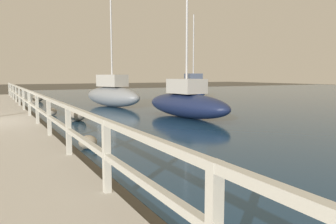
% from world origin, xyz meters
% --- Properties ---
extents(railing, '(0.10, 32.50, 1.04)m').
position_xyz_m(railing, '(1.74, -0.00, 0.93)').
color(railing, beige).
rests_on(railing, dock_walkway).
extents(boulder_downstream, '(0.47, 0.43, 0.36)m').
position_xyz_m(boulder_downstream, '(2.82, 2.67, 0.18)').
color(boulder_downstream, gray).
rests_on(boulder_downstream, ground).
extents(boulder_far_strip, '(0.68, 0.61, 0.51)m').
position_xyz_m(boulder_far_strip, '(3.47, 0.36, 0.26)').
color(boulder_far_strip, gray).
rests_on(boulder_far_strip, ground).
extents(boulder_upstream, '(0.46, 0.41, 0.34)m').
position_xyz_m(boulder_upstream, '(2.87, 8.99, 0.17)').
color(boulder_upstream, slate).
rests_on(boulder_upstream, ground).
extents(boulder_mid_strip, '(0.47, 0.42, 0.35)m').
position_xyz_m(boulder_mid_strip, '(2.48, -4.91, 0.17)').
color(boulder_mid_strip, gray).
rests_on(boulder_mid_strip, ground).
extents(boulder_water_edge, '(0.70, 0.63, 0.53)m').
position_xyz_m(boulder_water_edge, '(3.30, 11.41, 0.26)').
color(boulder_water_edge, slate).
rests_on(boulder_water_edge, ground).
extents(sailboat_blue, '(2.52, 4.96, 6.74)m').
position_xyz_m(sailboat_blue, '(15.22, 9.83, 0.82)').
color(sailboat_blue, '#2D4C9E').
rests_on(sailboat_blue, water_surface).
extents(sailboat_gray, '(2.73, 4.97, 6.97)m').
position_xyz_m(sailboat_gray, '(6.73, 5.51, 0.75)').
color(sailboat_gray, gray).
rests_on(sailboat_gray, water_surface).
extents(sailboat_navy, '(2.08, 5.41, 6.84)m').
position_xyz_m(sailboat_navy, '(7.96, -0.82, 0.65)').
color(sailboat_navy, '#192347').
rests_on(sailboat_navy, water_surface).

